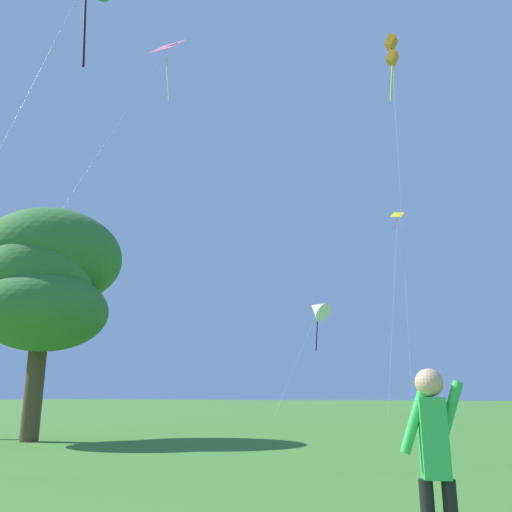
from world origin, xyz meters
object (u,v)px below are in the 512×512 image
kite_orange_box (392,53)px  kite_yellow_diamond (397,227)px  kite_pink_low (164,62)px  tree_right_cluster (46,278)px  person_in_blue_jacket (435,455)px  kite_white_distant (317,309)px

kite_orange_box → kite_yellow_diamond: (-3.89, 17.10, -5.56)m
kite_pink_low → kite_yellow_diamond: kite_pink_low is taller
tree_right_cluster → kite_orange_box: bearing=59.0°
kite_yellow_diamond → tree_right_cluster: size_ratio=2.19×
kite_orange_box → person_in_blue_jacket: (4.59, -24.15, -20.43)m
kite_pink_low → kite_white_distant: 22.54m
kite_yellow_diamond → kite_white_distant: (-5.93, -4.62, -7.50)m
kite_pink_low → person_in_blue_jacket: bearing=-47.0°
kite_pink_low → kite_white_distant: size_ratio=2.36×
kite_orange_box → tree_right_cluster: size_ratio=2.81×
kite_orange_box → kite_yellow_diamond: 18.40m
kite_pink_low → kite_yellow_diamond: (8.29, 23.28, -4.92)m
kite_white_distant → tree_right_cluster: 28.34m
kite_yellow_diamond → kite_white_distant: 10.62m
kite_orange_box → kite_pink_low: bearing=-153.1°
kite_orange_box → kite_white_distant: bearing=128.2°
kite_pink_low → person_in_blue_jacket: size_ratio=13.85×
kite_yellow_diamond → person_in_blue_jacket: kite_yellow_diamond is taller
kite_white_distant → person_in_blue_jacket: size_ratio=5.88×
person_in_blue_jacket → kite_pink_low: bearing=133.0°
kite_white_distant → person_in_blue_jacket: 40.04m
kite_pink_low → person_in_blue_jacket: 31.56m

